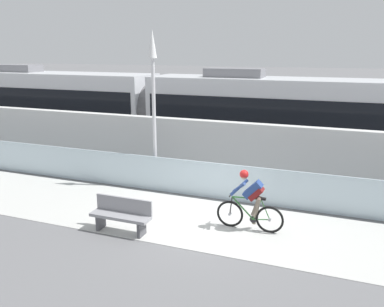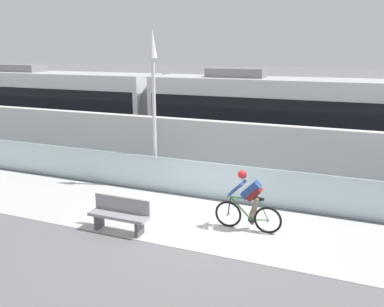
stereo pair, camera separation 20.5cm
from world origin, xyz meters
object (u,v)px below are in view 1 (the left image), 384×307
at_px(lamp_post_antenna, 153,90).
at_px(bench, 122,214).
at_px(tram, 153,110).
at_px(cyclist_on_bike, 250,201).

bearing_deg(lamp_post_antenna, bench, -78.21).
bearing_deg(tram, lamp_post_antenna, -63.24).
bearing_deg(lamp_post_antenna, cyclist_on_bike, -29.76).
height_order(lamp_post_antenna, bench, lamp_post_antenna).
distance_m(tram, bench, 8.82).
distance_m(tram, lamp_post_antenna, 5.45).
distance_m(cyclist_on_bike, bench, 3.32).
xyz_separation_m(tram, bench, (3.09, -8.14, -1.41)).
xyz_separation_m(cyclist_on_bike, lamp_post_antenna, (-3.76, 2.15, 2.51)).
relative_size(tram, bench, 14.10).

